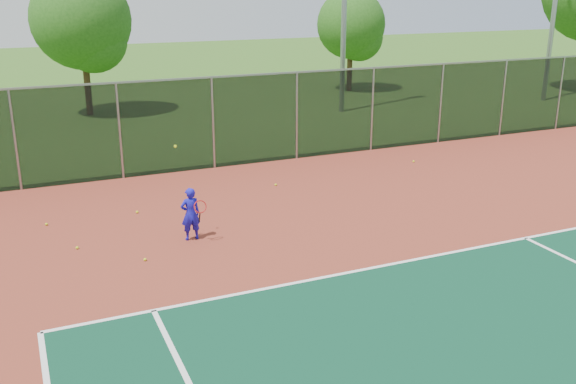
# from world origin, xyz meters

# --- Properties ---
(ground) EXTENTS (120.00, 120.00, 0.00)m
(ground) POSITION_xyz_m (0.00, 0.00, 0.00)
(ground) COLOR #2D5819
(ground) RESTS_ON ground
(court_apron) EXTENTS (30.00, 20.00, 0.02)m
(court_apron) POSITION_xyz_m (0.00, 2.00, 0.01)
(court_apron) COLOR maroon
(court_apron) RESTS_ON ground
(fence_back) EXTENTS (30.00, 0.06, 3.03)m
(fence_back) POSITION_xyz_m (0.00, 12.00, 1.56)
(fence_back) COLOR black
(fence_back) RESTS_ON court_apron
(tennis_player) EXTENTS (0.59, 0.57, 2.33)m
(tennis_player) POSITION_xyz_m (-5.39, 6.17, 0.67)
(tennis_player) COLOR #1713B4
(tennis_player) RESTS_ON court_apron
(practice_ball_0) EXTENTS (0.07, 0.07, 0.07)m
(practice_ball_0) POSITION_xyz_m (3.46, 9.89, 0.06)
(practice_ball_0) COLOR #CBDF19
(practice_ball_0) RESTS_ON court_apron
(practice_ball_1) EXTENTS (0.07, 0.07, 0.07)m
(practice_ball_1) POSITION_xyz_m (-7.98, 6.64, 0.06)
(practice_ball_1) COLOR #CBDF19
(practice_ball_1) RESTS_ON court_apron
(practice_ball_2) EXTENTS (0.07, 0.07, 0.07)m
(practice_ball_2) POSITION_xyz_m (-8.53, 8.53, 0.06)
(practice_ball_2) COLOR #CBDF19
(practice_ball_2) RESTS_ON court_apron
(practice_ball_3) EXTENTS (0.07, 0.07, 0.07)m
(practice_ball_3) POSITION_xyz_m (-6.68, 5.34, 0.06)
(practice_ball_3) COLOR #CBDF19
(practice_ball_3) RESTS_ON court_apron
(practice_ball_4) EXTENTS (0.07, 0.07, 0.07)m
(practice_ball_4) POSITION_xyz_m (-6.24, 8.53, 0.06)
(practice_ball_4) COLOR #CBDF19
(practice_ball_4) RESTS_ON court_apron
(practice_ball_5) EXTENTS (0.07, 0.07, 0.07)m
(practice_ball_5) POSITION_xyz_m (-1.91, 9.31, 0.06)
(practice_ball_5) COLOR #CBDF19
(practice_ball_5) RESTS_ON court_apron
(tree_back_left) EXTENTS (4.47, 4.47, 6.57)m
(tree_back_left) POSITION_xyz_m (-5.52, 23.07, 4.12)
(tree_back_left) COLOR #362113
(tree_back_left) RESTS_ON ground
(tree_back_mid) EXTENTS (3.82, 3.82, 5.62)m
(tree_back_mid) POSITION_xyz_m (9.09, 24.51, 3.52)
(tree_back_mid) COLOR #362113
(tree_back_mid) RESTS_ON ground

